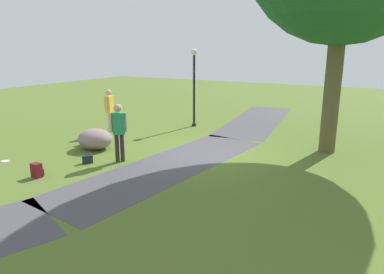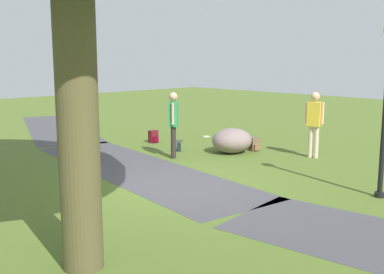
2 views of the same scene
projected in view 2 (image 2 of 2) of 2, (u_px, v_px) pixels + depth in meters
ground_plane at (177, 188)px, 10.07m from camera, size 48.00×48.00×0.00m
footpath_segment_mid at (138, 169)px, 11.71m from camera, size 8.22×3.26×0.01m
footpath_segment_far at (58, 128)px, 18.51m from camera, size 8.26×5.06×0.01m
lawn_boulder at (232, 141)px, 13.69m from camera, size 1.10×1.24×0.72m
woman_with_handbag at (173, 120)px, 12.88m from camera, size 0.42×0.43×1.82m
man_near_boulder at (314, 119)px, 12.90m from camera, size 0.51×0.32×1.82m
handbag_on_grass at (179, 146)px, 14.01m from camera, size 0.38×0.38×0.31m
backpack_by_boulder at (254, 144)px, 14.00m from camera, size 0.30×0.31×0.40m
spare_backpack_on_lawn at (153, 137)px, 15.32m from camera, size 0.28×0.29×0.40m
frisbee_on_grass at (206, 136)px, 16.47m from camera, size 0.25×0.25×0.02m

